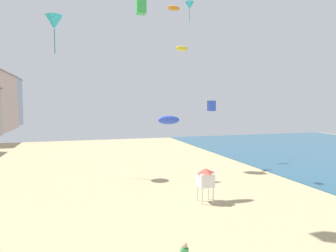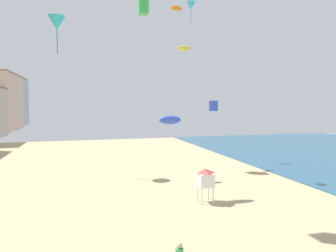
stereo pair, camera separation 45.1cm
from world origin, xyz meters
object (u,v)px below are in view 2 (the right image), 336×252
object	(u,v)px
kite_orange_parafoil	(176,8)
kite_blue_parafoil	(170,120)
lifeguard_stand	(205,178)
kite_cyan_delta	(191,6)
kite_cyan_delta_2	(57,23)
kite_yellow_parafoil	(184,48)
kite_green_box	(143,6)
kite_blue_box	(213,106)

from	to	relation	value
kite_orange_parafoil	kite_blue_parafoil	distance (m)	18.29
lifeguard_stand	kite_cyan_delta	size ratio (longest dim) A/B	1.30
kite_cyan_delta	kite_cyan_delta_2	bearing A→B (deg)	157.63
lifeguard_stand	kite_blue_parafoil	distance (m)	8.39
kite_blue_parafoil	kite_yellow_parafoil	xyz separation A→B (m)	(3.45, 6.05, 8.05)
kite_green_box	kite_blue_box	xyz separation A→B (m)	(6.93, -4.58, -11.51)
kite_green_box	kite_orange_parafoil	size ratio (longest dim) A/B	1.02
kite_blue_box	kite_cyan_delta_2	size ratio (longest dim) A/B	0.29
lifeguard_stand	kite_yellow_parafoil	distance (m)	18.24
kite_blue_box	kite_cyan_delta_2	distance (m)	18.88
kite_cyan_delta_2	kite_orange_parafoil	bearing A→B (deg)	17.33
kite_blue_box	kite_cyan_delta_2	bearing A→B (deg)	167.86
kite_orange_parafoil	kite_blue_parafoil	size ratio (longest dim) A/B	0.78
kite_cyan_delta	kite_yellow_parafoil	world-z (taller)	kite_cyan_delta
kite_blue_parafoil	kite_cyan_delta_2	xyz separation A→B (m)	(-10.56, 6.35, 10.05)
kite_cyan_delta	kite_blue_parafoil	xyz separation A→B (m)	(-2.45, -1.00, -11.31)
kite_cyan_delta	kite_blue_parafoil	bearing A→B (deg)	-157.92
kite_cyan_delta	kite_orange_parafoil	bearing A→B (deg)	81.23
kite_green_box	kite_orange_parafoil	xyz separation A→B (m)	(5.10, 3.48, 1.29)
lifeguard_stand	kite_cyan_delta_2	world-z (taller)	kite_cyan_delta_2
lifeguard_stand	kite_blue_box	size ratio (longest dim) A/B	2.23
lifeguard_stand	kite_blue_box	xyz separation A→B (m)	(5.20, 10.18, 5.34)
kite_green_box	kite_cyan_delta_2	distance (m)	9.91
kite_cyan_delta_2	kite_yellow_parafoil	bearing A→B (deg)	-1.25
kite_blue_box	kite_cyan_delta	bearing A→B (deg)	-151.41
lifeguard_stand	kite_yellow_parafoil	bearing A→B (deg)	99.46
kite_yellow_parafoil	kite_green_box	bearing A→B (deg)	163.36
kite_green_box	kite_blue_box	distance (m)	14.19
kite_blue_parafoil	kite_yellow_parafoil	world-z (taller)	kite_yellow_parafoil
lifeguard_stand	kite_orange_parafoil	distance (m)	25.94
kite_green_box	kite_cyan_delta_2	xyz separation A→B (m)	(-9.45, -1.06, -2.81)
kite_orange_parafoil	kite_yellow_parafoil	distance (m)	7.80
kite_green_box	kite_yellow_parafoil	bearing A→B (deg)	-16.64
kite_orange_parafoil	kite_yellow_parafoil	bearing A→B (deg)	-96.29
kite_green_box	kite_cyan_delta	size ratio (longest dim) A/B	0.87
kite_cyan_delta	kite_cyan_delta_2	distance (m)	14.13
lifeguard_stand	kite_green_box	distance (m)	22.47
kite_orange_parafoil	kite_cyan_delta_2	bearing A→B (deg)	-162.67
kite_green_box	kite_blue_box	world-z (taller)	kite_green_box
kite_blue_parafoil	kite_yellow_parafoil	distance (m)	10.64
lifeguard_stand	kite_orange_parafoil	size ratio (longest dim) A/B	1.51
kite_cyan_delta	kite_cyan_delta_2	xyz separation A→B (m)	(-13.02, 5.36, -1.26)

